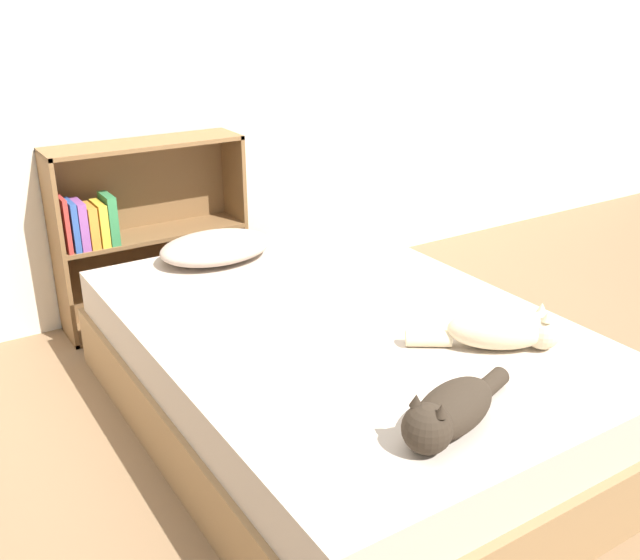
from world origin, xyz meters
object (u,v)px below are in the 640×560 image
pillow (216,247)px  cat_dark (449,412)px  bed (341,371)px  bookshelf (140,230)px  cat_light (504,330)px

pillow → cat_dark: (-0.03, -1.56, 0.00)m
bed → bookshelf: 1.38m
pillow → cat_light: 1.37m
pillow → cat_dark: cat_dark is taller
bed → bookshelf: size_ratio=2.20×
cat_light → cat_dark: 0.56m
bed → cat_light: size_ratio=4.42×
pillow → bookshelf: 0.54m
cat_dark → pillow: bearing=-109.6°
bed → pillow: 0.87m
cat_dark → bookshelf: (-0.15, 2.07, -0.03)m
pillow → cat_dark: 1.56m
bed → cat_dark: (-0.16, -0.75, 0.29)m
bed → cat_light: (0.33, -0.48, 0.29)m
cat_dark → cat_light: bearing=-169.7°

